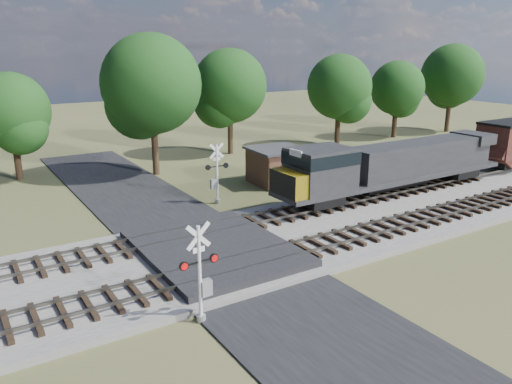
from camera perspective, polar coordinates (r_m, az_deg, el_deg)
ground at (r=25.76m, az=-4.30°, el=-7.66°), size 160.00×160.00×0.00m
ballast_bed at (r=31.61m, az=11.48°, el=-3.04°), size 140.00×10.00×0.30m
road at (r=25.74m, az=-4.30°, el=-7.58°), size 7.00×60.00×0.08m
crossing_panel at (r=26.04m, az=-4.84°, el=-6.64°), size 7.00×9.00×0.62m
track_near at (r=25.56m, az=4.05°, el=-6.84°), size 140.00×2.60×0.33m
track_far at (r=29.45m, az=-1.70°, el=-3.62°), size 140.00×2.60×0.33m
crossing_signal_near at (r=19.66m, az=-6.21°, el=-10.12°), size 1.67×0.36×4.14m
crossing_signal_far at (r=34.14m, az=-4.59°, el=1.51°), size 1.71×0.37×4.24m
equipment_shed at (r=39.42m, az=2.46°, el=3.05°), size 4.40×4.40×2.82m
treeline at (r=47.10m, az=-3.45°, el=11.47°), size 80.18×11.82×11.59m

